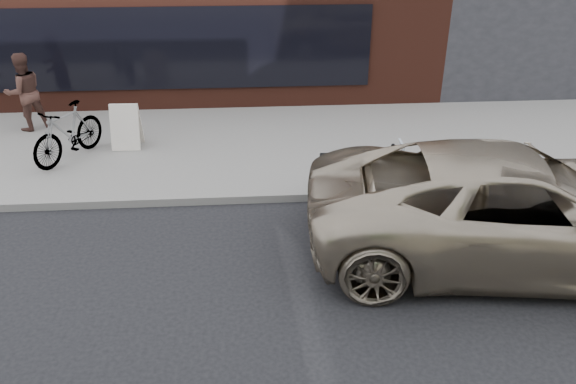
{
  "coord_description": "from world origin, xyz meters",
  "views": [
    {
      "loc": [
        -0.08,
        -5.02,
        4.9
      ],
      "look_at": [
        0.49,
        2.78,
        0.85
      ],
      "focal_mm": 35.0,
      "sensor_mm": 36.0,
      "label": 1
    }
  ],
  "objects_px": {
    "motorcycle": "(361,179)",
    "sandwich_sign": "(126,126)",
    "cafe_patron_left": "(24,92)",
    "bicycle_rear": "(68,133)",
    "minivan": "(514,207)"
  },
  "relations": [
    {
      "from": "cafe_patron_left",
      "to": "motorcycle",
      "type": "bearing_deg",
      "value": 114.23
    },
    {
      "from": "bicycle_rear",
      "to": "cafe_patron_left",
      "type": "height_order",
      "value": "cafe_patron_left"
    },
    {
      "from": "motorcycle",
      "to": "cafe_patron_left",
      "type": "xyz_separation_m",
      "value": [
        -7.06,
        4.01,
        0.5
      ]
    },
    {
      "from": "sandwich_sign",
      "to": "cafe_patron_left",
      "type": "bearing_deg",
      "value": 154.63
    },
    {
      "from": "motorcycle",
      "to": "sandwich_sign",
      "type": "xyz_separation_m",
      "value": [
        -4.6,
        2.76,
        0.1
      ]
    },
    {
      "from": "motorcycle",
      "to": "minivan",
      "type": "bearing_deg",
      "value": -40.74
    },
    {
      "from": "bicycle_rear",
      "to": "cafe_patron_left",
      "type": "distance_m",
      "value": 2.33
    },
    {
      "from": "minivan",
      "to": "sandwich_sign",
      "type": "bearing_deg",
      "value": 62.52
    },
    {
      "from": "sandwich_sign",
      "to": "cafe_patron_left",
      "type": "height_order",
      "value": "cafe_patron_left"
    },
    {
      "from": "motorcycle",
      "to": "sandwich_sign",
      "type": "bearing_deg",
      "value": 150.55
    },
    {
      "from": "sandwich_sign",
      "to": "bicycle_rear",
      "type": "bearing_deg",
      "value": -149.92
    },
    {
      "from": "sandwich_sign",
      "to": "motorcycle",
      "type": "bearing_deg",
      "value": -29.36
    },
    {
      "from": "minivan",
      "to": "cafe_patron_left",
      "type": "bearing_deg",
      "value": 64.5
    },
    {
      "from": "motorcycle",
      "to": "sandwich_sign",
      "type": "height_order",
      "value": "motorcycle"
    },
    {
      "from": "motorcycle",
      "to": "cafe_patron_left",
      "type": "bearing_deg",
      "value": 151.91
    }
  ]
}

